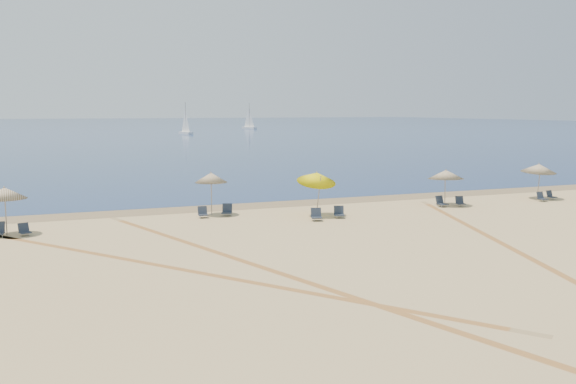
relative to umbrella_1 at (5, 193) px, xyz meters
name	(u,v)px	position (x,y,z in m)	size (l,w,h in m)	color
ground	(546,327)	(14.78, -19.39, -2.03)	(160.00, 160.00, 0.00)	tan
ocean	(85,126)	(14.78, 205.61, -2.02)	(500.00, 500.00, 0.00)	#0C2151
wet_sand	(265,204)	(14.78, 4.61, -2.03)	(500.00, 500.00, 0.00)	olive
umbrella_1	(5,193)	(0.00, 0.00, 0.00)	(2.05, 2.05, 2.37)	gray
umbrella_2	(211,178)	(10.62, 2.02, 0.12)	(1.86, 1.86, 2.49)	gray
umbrella_3	(317,177)	(16.10, -0.44, 0.17)	(2.22, 2.29, 2.77)	gray
umbrella_4	(446,174)	(25.26, 0.25, -0.08)	(2.24, 2.26, 2.30)	gray
umbrella_5	(539,168)	(32.82, 0.43, 0.05)	(2.30, 2.34, 2.44)	gray
chair_3	(24,230)	(0.80, -0.49, -1.77)	(0.65, 0.70, 0.60)	#1C222D
chair_4	(203,213)	(9.94, 1.33, -1.76)	(0.56, 0.65, 0.62)	#1C222D
chair_5	(227,210)	(11.39, 1.49, -1.73)	(0.77, 0.82, 0.67)	#1C222D
chair_6	(316,215)	(15.49, -1.81, -1.73)	(0.72, 0.79, 0.68)	#1C222D
chair_7	(339,213)	(17.02, -1.48, -1.74)	(0.73, 0.79, 0.66)	#1C222D
chair_8	(441,202)	(24.67, -0.17, -1.73)	(0.67, 0.75, 0.68)	#1C222D
chair_9	(460,202)	(25.95, -0.36, -1.76)	(0.64, 0.70, 0.61)	#1C222D
chair_10	(542,197)	(32.22, -0.59, -1.76)	(0.53, 0.61, 0.61)	#1C222D
chair_11	(551,195)	(33.48, -0.08, -1.77)	(0.56, 0.63, 0.59)	#1C222D
sailboat_0	(186,125)	(33.59, 119.06, 0.31)	(2.63, 5.36, 7.73)	white
sailboat_1	(249,121)	(61.11, 154.61, 0.40)	(3.67, 5.42, 8.03)	white
tire_tracks	(320,262)	(11.93, -10.35, -2.03)	(52.39, 41.53, 0.00)	tan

